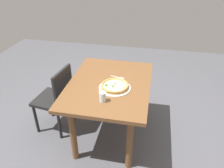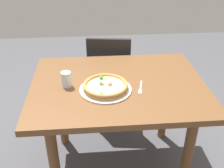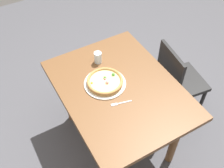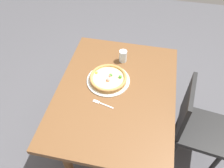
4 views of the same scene
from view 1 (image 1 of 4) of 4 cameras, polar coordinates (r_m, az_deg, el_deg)
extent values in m
plane|color=#4C4C51|center=(2.91, -0.61, -12.79)|extent=(6.00, 6.00, 0.00)
cube|color=brown|center=(2.45, -0.70, -0.16)|extent=(1.19, 0.90, 0.04)
cylinder|color=brown|center=(3.08, -4.47, -1.36)|extent=(0.07, 0.07, 0.73)
cylinder|color=brown|center=(2.42, -10.16, -12.70)|extent=(0.07, 0.07, 0.73)
cylinder|color=brown|center=(2.99, 6.85, -2.61)|extent=(0.07, 0.07, 0.73)
cylinder|color=brown|center=(2.31, 4.62, -14.96)|extent=(0.07, 0.07, 0.73)
cylinder|color=black|center=(2.96, -19.24, -8.62)|extent=(0.04, 0.04, 0.42)
cylinder|color=black|center=(3.16, -15.70, -4.98)|extent=(0.04, 0.04, 0.42)
cylinder|color=black|center=(2.79, -13.55, -10.37)|extent=(0.04, 0.04, 0.42)
cylinder|color=black|center=(3.01, -10.25, -6.36)|extent=(0.04, 0.04, 0.42)
cube|color=black|center=(2.84, -15.32, -3.87)|extent=(0.45, 0.45, 0.04)
cube|color=black|center=(2.62, -12.63, -0.60)|extent=(0.38, 0.08, 0.42)
cylinder|color=silver|center=(2.34, 0.74, -0.99)|extent=(0.34, 0.34, 0.01)
cylinder|color=#B78447|center=(2.34, 0.74, -0.70)|extent=(0.29, 0.29, 0.02)
cylinder|color=beige|center=(2.33, 0.74, -0.45)|extent=(0.26, 0.26, 0.01)
torus|color=#B78447|center=(2.33, 0.74, -0.30)|extent=(0.30, 0.30, 0.02)
sphere|color=#4C9E38|center=(2.30, 0.25, -0.54)|extent=(0.03, 0.03, 0.03)
sphere|color=#E58C7F|center=(2.31, 0.41, -0.47)|extent=(0.02, 0.02, 0.02)
sphere|color=#E58C7F|center=(2.35, 0.76, 0.17)|extent=(0.03, 0.03, 0.03)
sphere|color=#4C9E38|center=(2.32, -1.59, -0.27)|extent=(0.03, 0.03, 0.03)
sphere|color=gold|center=(2.28, 3.13, -0.95)|extent=(0.02, 0.02, 0.02)
cube|color=silver|center=(2.56, 0.85, 1.93)|extent=(0.04, 0.11, 0.00)
cube|color=silver|center=(2.53, 2.60, 1.52)|extent=(0.03, 0.05, 0.00)
cylinder|color=silver|center=(2.12, -2.48, -3.37)|extent=(0.07, 0.07, 0.10)
camera|label=2|loc=(2.20, 44.13, 14.46)|focal=43.20mm
camera|label=3|loc=(3.27, 21.12, 36.47)|focal=43.20mm
camera|label=4|loc=(3.19, -0.17, 32.79)|focal=36.23mm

